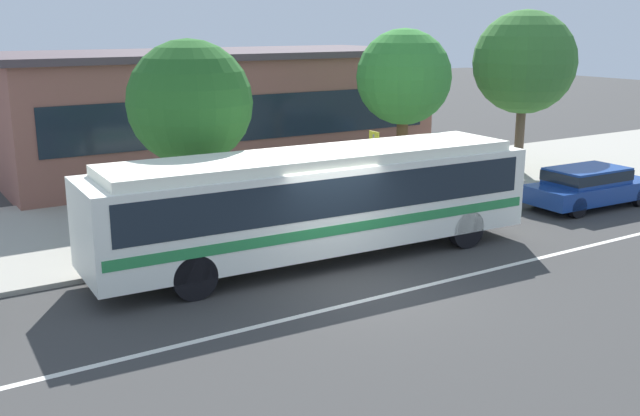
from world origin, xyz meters
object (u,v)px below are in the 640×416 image
Objects in this scene: transit_bus at (318,197)px; street_tree_near_stop at (190,103)px; street_tree_mid_block at (404,78)px; bus_stop_sign at (374,163)px; pedestrian_waiting_near_sign at (165,215)px; sedan_far_ahead at (589,185)px; street_tree_far_end at (525,63)px.

street_tree_near_stop is at bearing 118.57° from transit_bus.
street_tree_near_stop is 7.83m from street_tree_mid_block.
street_tree_mid_block reaches higher than street_tree_near_stop.
transit_bus is 2.10× the size of street_tree_mid_block.
bus_stop_sign is at bearing 33.28° from transit_bus.
pedestrian_waiting_near_sign is at bearing -167.47° from street_tree_mid_block.
pedestrian_waiting_near_sign is at bearing 170.26° from sedan_far_ahead.
street_tree_mid_block is (-4.19, 4.30, 3.26)m from sedan_far_ahead.
bus_stop_sign is at bearing -0.33° from pedestrian_waiting_near_sign.
street_tree_near_stop is at bearing -174.15° from street_tree_far_end.
transit_bus is at bearing -146.72° from bus_stop_sign.
bus_stop_sign is 5.59m from street_tree_near_stop.
street_tree_mid_block is (7.78, 0.81, 0.31)m from street_tree_near_stop.
street_tree_near_stop reaches higher than sedan_far_ahead.
transit_bus is at bearing -34.74° from pedestrian_waiting_near_sign.
sedan_far_ahead is 7.30m from bus_stop_sign.
bus_stop_sign is 0.49× the size of street_tree_near_stop.
bus_stop_sign is at bearing -163.31° from street_tree_far_end.
street_tree_mid_block reaches higher than pedestrian_waiting_near_sign.
street_tree_near_stop is at bearing 163.76° from sedan_far_ahead.
street_tree_near_stop reaches higher than transit_bus.
transit_bus is at bearing -144.76° from street_tree_mid_block.
pedestrian_waiting_near_sign is 0.65× the size of bus_stop_sign.
transit_bus reaches higher than bus_stop_sign.
street_tree_mid_block is 6.33m from street_tree_far_end.
transit_bus is 4.45× the size of bus_stop_sign.
street_tree_near_stop is (1.30, 1.21, 2.58)m from pedestrian_waiting_near_sign.
sedan_far_ahead is at bearing -18.08° from bus_stop_sign.
street_tree_far_end reaches higher than sedan_far_ahead.
street_tree_near_stop is at bearing 43.05° from pedestrian_waiting_near_sign.
sedan_far_ahead is 6.43m from street_tree_far_end.
bus_stop_sign is (-6.87, 2.24, 1.04)m from sedan_far_ahead.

